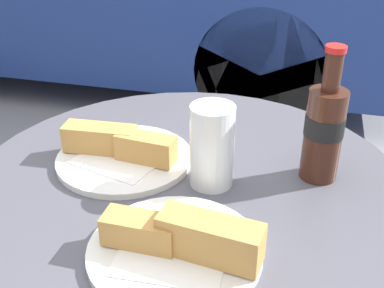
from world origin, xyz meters
name	(u,v)px	position (x,y,z in m)	size (l,w,h in m)	color
bistro_table	(187,240)	(0.00, 0.00, 0.56)	(0.80, 0.80, 0.70)	gold
cola_bottle_left	(324,129)	(0.23, 0.07, 0.79)	(0.07, 0.07, 0.24)	#3D1E14
drinking_glass	(212,149)	(0.05, 0.00, 0.76)	(0.08, 0.08, 0.15)	black
lunch_plate_near	(179,244)	(0.04, -0.19, 0.72)	(0.25, 0.25, 0.07)	white
lunch_plate_far	(122,152)	(-0.13, 0.03, 0.72)	(0.26, 0.26, 0.06)	white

